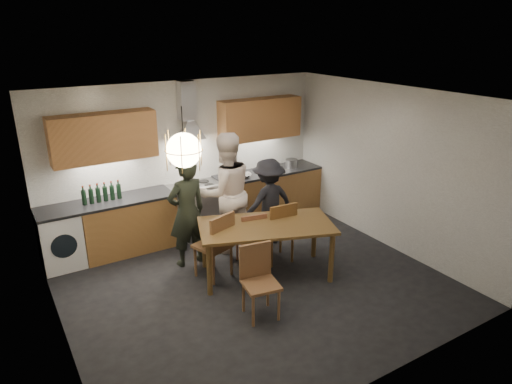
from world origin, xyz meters
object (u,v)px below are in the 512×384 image
stock_pot (291,164)px  person_mid (226,193)px  mixing_bowl (244,175)px  wine_bottles (102,192)px  dining_table (266,230)px  chair_front (258,276)px  chair_back_left (217,242)px  person_right (268,202)px  person_left (187,212)px

stock_pot → person_mid: bearing=-157.6°
person_mid → mixing_bowl: size_ratio=7.49×
person_mid → stock_pot: person_mid is taller
person_mid → wine_bottles: bearing=-20.5°
person_mid → wine_bottles: size_ratio=3.25×
dining_table → person_mid: person_mid is taller
stock_pot → wine_bottles: (-3.50, 0.06, 0.07)m
chair_front → person_mid: 1.89m
mixing_bowl → chair_back_left: bearing=-131.4°
chair_back_left → chair_front: chair_back_left is taller
person_mid → person_right: 0.75m
chair_back_left → wine_bottles: wine_bottles is taller
chair_back_left → stock_pot: bearing=-165.6°
person_left → mixing_bowl: size_ratio=6.51×
person_right → person_left: bearing=-2.9°
chair_front → mixing_bowl: bearing=73.0°
dining_table → person_right: size_ratio=1.44×
mixing_bowl → stock_pot: 1.06m
person_left → stock_pot: (2.51, 0.88, 0.14)m
chair_front → stock_pot: (2.29, 2.51, 0.45)m
person_right → mixing_bowl: size_ratio=5.64×
chair_back_left → person_left: person_left is taller
mixing_bowl → wine_bottles: size_ratio=0.43×
chair_back_left → stock_pot: stock_pot is taller
stock_pot → mixing_bowl: bearing=-177.8°
wine_bottles → stock_pot: bearing=-1.0°
chair_back_left → wine_bottles: 2.00m
dining_table → person_left: bearing=152.8°
chair_back_left → mixing_bowl: size_ratio=3.89×
person_mid → stock_pot: bearing=-152.8°
chair_front → stock_pot: stock_pot is taller
chair_front → mixing_bowl: size_ratio=3.57×
chair_back_left → dining_table: bearing=138.8°
dining_table → chair_front: size_ratio=2.27×
chair_back_left → person_right: person_right is taller
person_left → wine_bottles: 1.38m
person_mid → person_right: (0.69, -0.17, -0.24)m
stock_pot → dining_table: bearing=-133.9°
person_right → wine_bottles: size_ratio=2.45×
person_left → wine_bottles: person_left is taller
chair_front → wine_bottles: 2.89m
dining_table → chair_front: 0.97m
person_right → stock_pot: 1.45m
person_mid → chair_front: bearing=79.1°
dining_table → wine_bottles: (-1.80, 1.83, 0.35)m
chair_back_left → mixing_bowl: bearing=-149.6°
dining_table → mixing_bowl: size_ratio=8.11×
person_mid → stock_pot: (1.79, 0.74, 0.01)m
person_left → person_right: (1.41, -0.03, -0.11)m
person_left → stock_pot: size_ratio=7.73×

